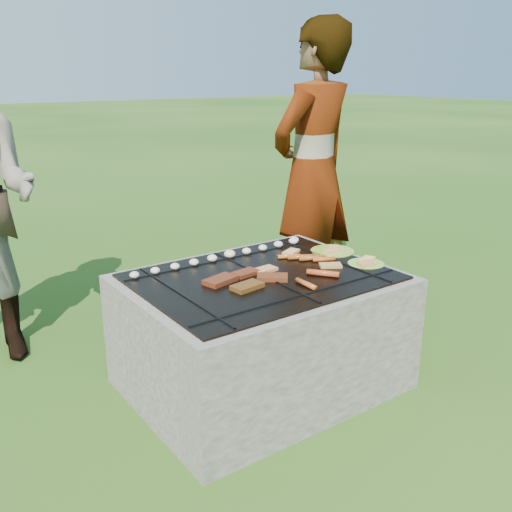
{
  "coord_description": "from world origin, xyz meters",
  "views": [
    {
      "loc": [
        -1.57,
        -2.15,
        1.58
      ],
      "look_at": [
        0.0,
        0.05,
        0.7
      ],
      "focal_mm": 40.0,
      "sensor_mm": 36.0,
      "label": 1
    }
  ],
  "objects_px": {
    "cook": "(313,172)",
    "fire_pit": "(262,336)",
    "plate_near": "(366,263)",
    "plate_far": "(332,252)"
  },
  "relations": [
    {
      "from": "cook",
      "to": "fire_pit",
      "type": "bearing_deg",
      "value": 24.19
    },
    {
      "from": "fire_pit",
      "to": "plate_near",
      "type": "distance_m",
      "value": 0.67
    },
    {
      "from": "plate_near",
      "to": "fire_pit",
      "type": "bearing_deg",
      "value": 163.37
    },
    {
      "from": "plate_near",
      "to": "cook",
      "type": "xyz_separation_m",
      "value": [
        0.32,
        0.82,
        0.34
      ]
    },
    {
      "from": "plate_far",
      "to": "fire_pit",
      "type": "bearing_deg",
      "value": -170.51
    },
    {
      "from": "plate_near",
      "to": "cook",
      "type": "relative_size",
      "value": 0.11
    },
    {
      "from": "fire_pit",
      "to": "plate_far",
      "type": "bearing_deg",
      "value": 9.49
    },
    {
      "from": "fire_pit",
      "to": "plate_near",
      "type": "height_order",
      "value": "plate_near"
    },
    {
      "from": "fire_pit",
      "to": "cook",
      "type": "distance_m",
      "value": 1.28
    },
    {
      "from": "fire_pit",
      "to": "cook",
      "type": "bearing_deg",
      "value": 36.33
    }
  ]
}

